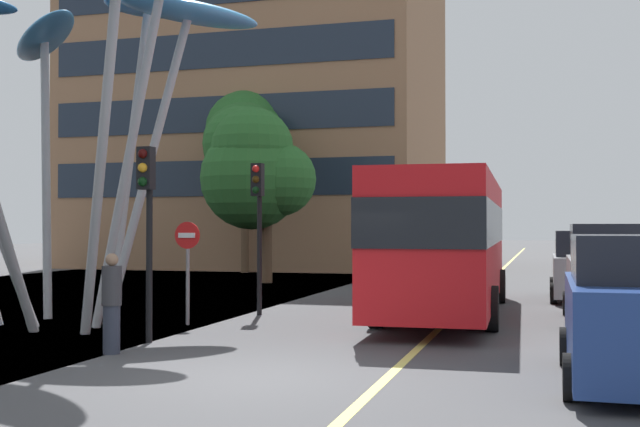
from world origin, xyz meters
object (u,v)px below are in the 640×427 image
object	(u,v)px
red_bus	(446,236)
traffic_light_kerb_far	(258,205)
leaf_sculpture	(46,19)
car_parked_near	(638,313)
pedestrian	(112,303)
no_entry_sign	(188,256)
traffic_light_kerb_near	(147,201)
car_parked_mid	(608,277)
car_parked_far	(584,268)

from	to	relation	value
red_bus	traffic_light_kerb_far	world-z (taller)	traffic_light_kerb_far
traffic_light_kerb_far	leaf_sculpture	bearing A→B (deg)	-133.40
car_parked_near	pedestrian	world-z (taller)	car_parked_near
leaf_sculpture	no_entry_sign	bearing A→B (deg)	29.82
red_bus	traffic_light_kerb_near	bearing A→B (deg)	-126.77
car_parked_near	red_bus	bearing A→B (deg)	114.09
red_bus	no_entry_sign	world-z (taller)	red_bus
red_bus	car_parked_mid	world-z (taller)	red_bus
leaf_sculpture	car_parked_near	bearing A→B (deg)	-14.32
car_parked_far	traffic_light_kerb_far	bearing A→B (deg)	-140.82
traffic_light_kerb_near	car_parked_mid	distance (m)	10.45
leaf_sculpture	car_parked_far	xyz separation A→B (m)	(11.39, 10.12, -5.68)
traffic_light_kerb_near	no_entry_sign	xyz separation A→B (m)	(-0.48, 2.78, -1.13)
leaf_sculpture	traffic_light_kerb_near	size ratio (longest dim) A/B	2.82
no_entry_sign	car_parked_mid	bearing A→B (deg)	18.31
traffic_light_kerb_far	pedestrian	bearing A→B (deg)	-93.27
leaf_sculpture	red_bus	bearing A→B (deg)	33.08
traffic_light_kerb_far	car_parked_far	distance (m)	10.34
car_parked_mid	car_parked_far	xyz separation A→B (m)	(-0.28, 5.63, -0.08)
pedestrian	no_entry_sign	distance (m)	4.15
traffic_light_kerb_far	traffic_light_kerb_near	bearing A→B (deg)	-94.35
leaf_sculpture	no_entry_sign	world-z (taller)	leaf_sculpture
traffic_light_kerb_far	no_entry_sign	world-z (taller)	traffic_light_kerb_far
traffic_light_kerb_near	car_parked_mid	bearing A→B (deg)	34.01
leaf_sculpture	traffic_light_kerb_near	distance (m)	5.20
traffic_light_kerb_far	car_parked_near	distance (m)	10.57
pedestrian	car_parked_mid	bearing A→B (deg)	39.57
pedestrian	no_entry_sign	xyz separation A→B (m)	(-0.51, 4.06, 0.67)
car_parked_mid	no_entry_sign	world-z (taller)	no_entry_sign
car_parked_mid	red_bus	bearing A→B (deg)	169.98
car_parked_near	car_parked_far	distance (m)	13.07
red_bus	pedestrian	size ratio (longest dim) A/B	6.48
traffic_light_kerb_far	car_parked_near	size ratio (longest dim) A/B	0.86
leaf_sculpture	traffic_light_kerb_near	bearing A→B (deg)	-22.44
red_bus	traffic_light_kerb_near	distance (m)	8.07
traffic_light_kerb_near	pedestrian	distance (m)	2.21
traffic_light_kerb_near	car_parked_mid	size ratio (longest dim) A/B	0.88
no_entry_sign	traffic_light_kerb_far	bearing A→B (deg)	68.42
traffic_light_kerb_near	no_entry_sign	bearing A→B (deg)	99.88
traffic_light_kerb_near	car_parked_near	xyz separation A→B (m)	(8.43, -1.66, -1.68)
car_parked_near	car_parked_mid	world-z (taller)	car_parked_mid
leaf_sculpture	car_parked_mid	world-z (taller)	leaf_sculpture
leaf_sculpture	car_parked_mid	size ratio (longest dim) A/B	2.47
red_bus	no_entry_sign	size ratio (longest dim) A/B	4.88
red_bus	car_parked_mid	xyz separation A→B (m)	(3.75, -0.66, -0.90)
leaf_sculpture	pedestrian	size ratio (longest dim) A/B	6.02
no_entry_sign	red_bus	bearing A→B (deg)	34.61
red_bus	car_parked_mid	bearing A→B (deg)	-10.02
leaf_sculpture	traffic_light_kerb_near	world-z (taller)	leaf_sculpture
car_parked_mid	car_parked_far	size ratio (longest dim) A/B	0.98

